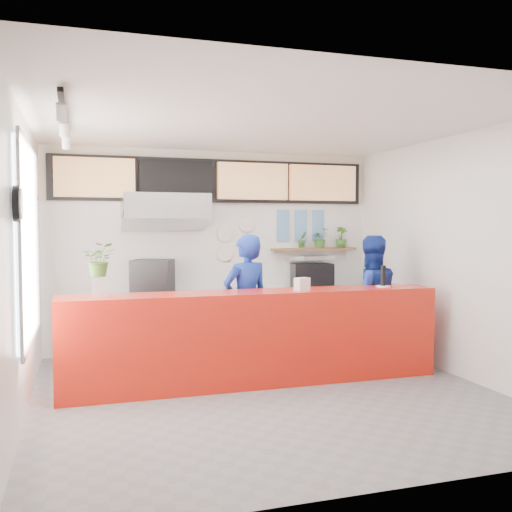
{
  "coord_description": "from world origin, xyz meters",
  "views": [
    {
      "loc": [
        -1.98,
        -5.98,
        1.87
      ],
      "look_at": [
        0.1,
        0.7,
        1.5
      ],
      "focal_mm": 40.0,
      "sensor_mm": 36.0,
      "label": 1
    }
  ],
  "objects": [
    {
      "name": "window_pane",
      "position": [
        -2.47,
        0.3,
        1.7
      ],
      "size": [
        0.04,
        2.2,
        1.9
      ],
      "primitive_type": "cube",
      "color": "silver",
      "rests_on": "wall_left"
    },
    {
      "name": "dec_plate_a",
      "position": [
        0.15,
        2.47,
        1.75
      ],
      "size": [
        0.24,
        0.03,
        0.24
      ],
      "primitive_type": "cylinder",
      "rotation": [
        1.57,
        0.0,
        0.0
      ],
      "color": "silver",
      "rests_on": "wall_back"
    },
    {
      "name": "wall_right",
      "position": [
        2.5,
        0.0,
        1.5
      ],
      "size": [
        0.0,
        5.0,
        5.0
      ],
      "primitive_type": "plane",
      "rotation": [
        1.57,
        0.0,
        -1.57
      ],
      "color": "white",
      "rests_on": "ground"
    },
    {
      "name": "extraction_hood",
      "position": [
        -0.8,
        2.15,
        2.15
      ],
      "size": [
        1.2,
        0.7,
        0.35
      ],
      "primitive_type": "cube",
      "color": "#B2B5BA",
      "rests_on": "ceiling"
    },
    {
      "name": "cream_band",
      "position": [
        0.0,
        2.49,
        2.6
      ],
      "size": [
        5.0,
        0.02,
        0.8
      ],
      "primitive_type": "cube",
      "color": "beige",
      "rests_on": "wall_back"
    },
    {
      "name": "napkin_holder",
      "position": [
        0.56,
        0.32,
        1.18
      ],
      "size": [
        0.2,
        0.16,
        0.15
      ],
      "primitive_type": "cube",
      "rotation": [
        0.0,
        0.0,
        0.38
      ],
      "color": "silver",
      "rests_on": "service_counter"
    },
    {
      "name": "panini_oven",
      "position": [
        -0.98,
        2.2,
        1.14
      ],
      "size": [
        0.69,
        0.69,
        0.49
      ],
      "primitive_type": "cube",
      "rotation": [
        0.0,
        0.0,
        -0.34
      ],
      "color": "black",
      "rests_on": "prep_bench"
    },
    {
      "name": "pepper_mill",
      "position": [
        1.69,
        0.39,
        1.24
      ],
      "size": [
        0.07,
        0.07,
        0.26
      ],
      "primitive_type": "cylinder",
      "rotation": [
        0.0,
        0.0,
        -0.1
      ],
      "color": "black",
      "rests_on": "white_plate"
    },
    {
      "name": "ceiling",
      "position": [
        0.0,
        0.0,
        3.0
      ],
      "size": [
        5.0,
        5.0,
        0.0
      ],
      "primitive_type": "plane",
      "rotation": [
        3.14,
        0.0,
        0.0
      ],
      "color": "silver"
    },
    {
      "name": "white_plate",
      "position": [
        1.69,
        0.39,
        1.11
      ],
      "size": [
        0.22,
        0.22,
        0.01
      ],
      "primitive_type": "cylinder",
      "rotation": [
        0.0,
        0.0,
        0.23
      ],
      "color": "silver",
      "rests_on": "service_counter"
    },
    {
      "name": "herb_d",
      "position": [
        2.07,
        2.4,
        1.69
      ],
      "size": [
        0.2,
        0.18,
        0.34
      ],
      "primitive_type": "imported",
      "rotation": [
        0.0,
        0.0,
        -0.04
      ],
      "color": "#305E21",
      "rests_on": "herb_shelf"
    },
    {
      "name": "wall_back",
      "position": [
        0.0,
        2.5,
        1.5
      ],
      "size": [
        5.0,
        0.0,
        5.0
      ],
      "primitive_type": "plane",
      "rotation": [
        1.57,
        0.0,
        0.0
      ],
      "color": "white",
      "rests_on": "ground"
    },
    {
      "name": "staff_center",
      "position": [
        0.03,
        0.89,
        0.88
      ],
      "size": [
        0.74,
        0.59,
        1.76
      ],
      "primitive_type": "imported",
      "rotation": [
        0.0,
        0.0,
        3.43
      ],
      "color": "navy",
      "rests_on": "ground"
    },
    {
      "name": "hood_lip",
      "position": [
        -0.8,
        2.15,
        1.95
      ],
      "size": [
        1.2,
        0.69,
        0.31
      ],
      "primitive_type": "cube",
      "rotation": [
        -0.35,
        0.0,
        0.0
      ],
      "color": "#B2B5BA",
      "rests_on": "ceiling"
    },
    {
      "name": "herb_b",
      "position": [
        1.39,
        2.4,
        1.65
      ],
      "size": [
        0.18,
        0.16,
        0.27
      ],
      "primitive_type": "imported",
      "rotation": [
        0.0,
        0.0,
        0.33
      ],
      "color": "#305E21",
      "rests_on": "herb_shelf"
    },
    {
      "name": "photo_frame_f",
      "position": [
        1.7,
        2.48,
        1.75
      ],
      "size": [
        0.2,
        0.02,
        0.25
      ],
      "primitive_type": "cube",
      "color": "#598CBF",
      "rests_on": "wall_back"
    },
    {
      "name": "basil_vase",
      "position": [
        -1.77,
        0.4,
        1.51
      ],
      "size": [
        0.36,
        0.32,
        0.37
      ],
      "primitive_type": "imported",
      "rotation": [
        0.0,
        0.0,
        -0.09
      ],
      "color": "#305E21",
      "rests_on": "glass_vase"
    },
    {
      "name": "glass_vase",
      "position": [
        -1.77,
        0.4,
        1.21
      ],
      "size": [
        0.18,
        0.18,
        0.22
      ],
      "primitive_type": "cylinder",
      "rotation": [
        0.0,
        0.0,
        -0.01
      ],
      "color": "silver",
      "rests_on": "service_counter"
    },
    {
      "name": "staff_right",
      "position": [
        1.78,
        0.89,
        0.87
      ],
      "size": [
        0.91,
        0.75,
        1.74
      ],
      "primitive_type": "imported",
      "rotation": [
        0.0,
        0.0,
        3.03
      ],
      "color": "navy",
      "rests_on": "ground"
    },
    {
      "name": "menu_board_mid_right",
      "position": [
        0.57,
        2.38,
        2.55
      ],
      "size": [
        1.1,
        0.1,
        0.55
      ],
      "primitive_type": "cube",
      "color": "tan",
      "rests_on": "wall_back"
    },
    {
      "name": "espresso_machine",
      "position": [
        1.48,
        2.2,
        1.09
      ],
      "size": [
        0.67,
        0.53,
        0.39
      ],
      "primitive_type": "cube",
      "rotation": [
        0.0,
        0.0,
        -0.17
      ],
      "color": "black",
      "rests_on": "right_bench"
    },
    {
      "name": "photo_frame_c",
      "position": [
        1.7,
        2.48,
        2.0
      ],
      "size": [
        0.2,
        0.02,
        0.25
      ],
      "primitive_type": "cube",
      "color": "#598CBF",
      "rests_on": "wall_back"
    },
    {
      "name": "herb_c",
      "position": [
        1.7,
        2.4,
        1.68
      ],
      "size": [
        0.35,
        0.33,
        0.31
      ],
      "primitive_type": "imported",
      "rotation": [
        0.0,
        0.0,
        0.37
      ],
      "color": "#305E21",
      "rests_on": "herb_shelf"
    },
    {
      "name": "dec_plate_d",
      "position": [
        0.5,
        2.47,
        1.9
      ],
      "size": [
        0.24,
        0.03,
        0.24
      ],
      "primitive_type": "cylinder",
      "rotation": [
        1.57,
        0.0,
        0.0
      ],
      "color": "silver",
      "rests_on": "wall_back"
    },
    {
      "name": "photo_frame_a",
      "position": [
        1.1,
        2.48,
        2.0
      ],
      "size": [
        0.2,
        0.02,
        0.25
      ],
      "primitive_type": "cube",
      "color": "#598CBF",
      "rests_on": "wall_back"
    },
    {
      "name": "floor",
      "position": [
        0.0,
        0.0,
        0.0
      ],
      "size": [
        5.0,
        5.0,
        0.0
      ],
      "primitive_type": "plane",
      "color": "slate",
      "rests_on": "ground"
    },
    {
      "name": "right_bench",
      "position": [
        1.5,
        2.2,
        0.45
      ],
      "size": [
        1.8,
        0.6,
        0.9
      ],
      "primitive_type": "cube",
      "color": "#B2B5BA",
      "rests_on": "ground"
    },
    {
      "name": "photo_frame_b",
      "position": [
        1.4,
        2.48,
        2.0
      ],
      "size": [
        0.2,
        0.02,
        0.25
      ],
      "primitive_type": "cube",
      "color": "#598CBF",
      "rests_on": "wall_back"
    },
    {
      "name": "herb_shelf",
      "position": [
        1.6,
        2.4,
        1.5
      ],
      "size": [
        1.4,
        0.18,
        0.04
      ],
      "primitive_type": "cube",
      "color": "brown",
      "rests_on": "wall_back"
    },
    {
      "name": "track_rail",
      "position": [
        -2.1,
        0.0,
        2.94
      ],
      "size": [
        0.05,
        2.4,
        0.04
      ],
      "primitive_type": "cube",
      "color": "black",
      "rests_on": "ceiling"
    },
    {
      "name": "dec_plate_b",
      "position": [
        0.45,
        2.47,
        1.65
      ],
      "size": [
        0.24,
        0.03,
        0.24
      ],
      "primitive_type": "cylinder",
      "rotation": [
        1.57,
        0.0,
        0.0
      ],
      "color": "silver",
      "rests_on": "wall_back"
    },
    {
      "name": "soffit",
      "position": [
        0.0,
        2.46,
        2.55
      ],
      "size": [
        4.8,
        0.04,
        0.65
      ],
      "primitive_type": "cube",
      "color": "black",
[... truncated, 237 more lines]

